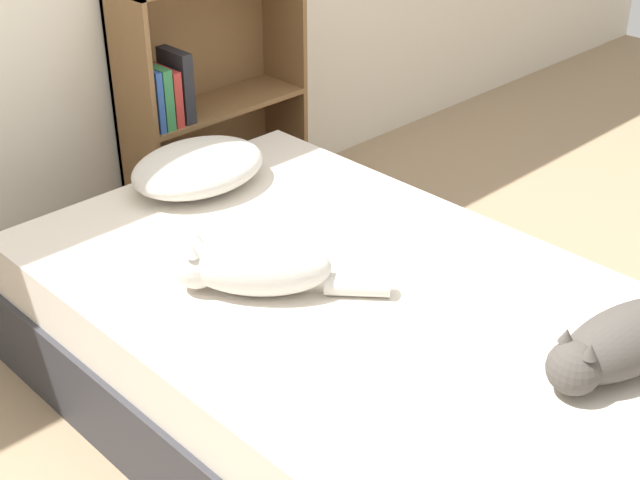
{
  "coord_description": "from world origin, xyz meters",
  "views": [
    {
      "loc": [
        -1.45,
        -1.34,
        1.75
      ],
      "look_at": [
        0.0,
        0.15,
        0.55
      ],
      "focal_mm": 50.0,
      "sensor_mm": 36.0,
      "label": 1
    }
  ],
  "objects_px": {
    "bed": "(358,361)",
    "bookshelf": "(202,100)",
    "cat_dark": "(625,342)",
    "pillow": "(198,167)",
    "cat_light": "(254,267)"
  },
  "relations": [
    {
      "from": "pillow",
      "to": "bookshelf",
      "type": "distance_m",
      "value": 0.6
    },
    {
      "from": "bed",
      "to": "cat_dark",
      "type": "bearing_deg",
      "value": -72.51
    },
    {
      "from": "pillow",
      "to": "cat_dark",
      "type": "distance_m",
      "value": 1.45
    },
    {
      "from": "cat_dark",
      "to": "bookshelf",
      "type": "distance_m",
      "value": 1.93
    },
    {
      "from": "pillow",
      "to": "cat_dark",
      "type": "height_order",
      "value": "cat_dark"
    },
    {
      "from": "bed",
      "to": "bookshelf",
      "type": "distance_m",
      "value": 1.39
    },
    {
      "from": "bed",
      "to": "pillow",
      "type": "bearing_deg",
      "value": 83.94
    },
    {
      "from": "bed",
      "to": "cat_dark",
      "type": "distance_m",
      "value": 0.74
    },
    {
      "from": "bed",
      "to": "pillow",
      "type": "xyz_separation_m",
      "value": [
        0.09,
        0.8,
        0.3
      ]
    },
    {
      "from": "cat_dark",
      "to": "bookshelf",
      "type": "relative_size",
      "value": 0.6
    },
    {
      "from": "cat_light",
      "to": "cat_dark",
      "type": "height_order",
      "value": "same"
    },
    {
      "from": "bed",
      "to": "cat_light",
      "type": "relative_size",
      "value": 4.21
    },
    {
      "from": "bed",
      "to": "pillow",
      "type": "height_order",
      "value": "pillow"
    },
    {
      "from": "bed",
      "to": "bookshelf",
      "type": "xyz_separation_m",
      "value": [
        0.46,
        1.27,
        0.29
      ]
    },
    {
      "from": "cat_light",
      "to": "bookshelf",
      "type": "distance_m",
      "value": 1.26
    }
  ]
}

